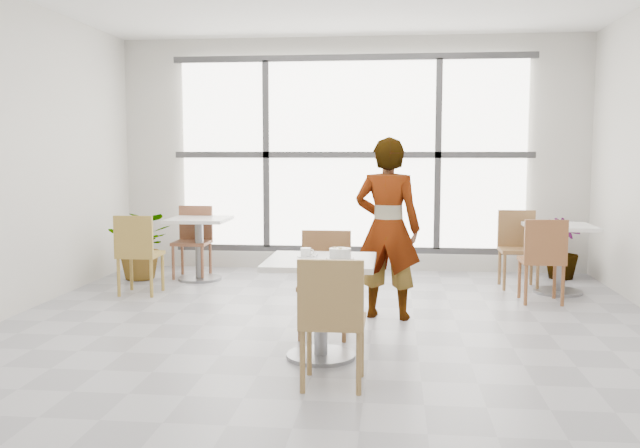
# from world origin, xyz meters

# --- Properties ---
(floor) EXTENTS (7.00, 7.00, 0.00)m
(floor) POSITION_xyz_m (0.00, 0.00, 0.00)
(floor) COLOR #9E9EA5
(floor) RESTS_ON ground
(wall_back) EXTENTS (6.00, 0.00, 6.00)m
(wall_back) POSITION_xyz_m (0.00, 3.50, 1.50)
(wall_back) COLOR silver
(wall_back) RESTS_ON ground
(wall_front) EXTENTS (6.00, 0.00, 6.00)m
(wall_front) POSITION_xyz_m (0.00, -3.50, 1.50)
(wall_front) COLOR silver
(wall_front) RESTS_ON ground
(window) EXTENTS (4.60, 0.07, 2.52)m
(window) POSITION_xyz_m (0.00, 3.44, 1.50)
(window) COLOR white
(window) RESTS_ON ground
(main_table) EXTENTS (0.80, 0.80, 0.75)m
(main_table) POSITION_xyz_m (0.02, -0.41, 0.52)
(main_table) COLOR white
(main_table) RESTS_ON ground
(chair_near) EXTENTS (0.42, 0.42, 0.87)m
(chair_near) POSITION_xyz_m (0.16, -1.08, 0.50)
(chair_near) COLOR #A37E48
(chair_near) RESTS_ON ground
(chair_far) EXTENTS (0.42, 0.42, 0.87)m
(chair_far) POSITION_xyz_m (-0.02, 0.29, 0.50)
(chair_far) COLOR brown
(chair_far) RESTS_ON ground
(oatmeal_bowl) EXTENTS (0.21, 0.21, 0.09)m
(oatmeal_bowl) POSITION_xyz_m (0.16, -0.40, 0.79)
(oatmeal_bowl) COLOR silver
(oatmeal_bowl) RESTS_ON main_table
(coffee_cup) EXTENTS (0.16, 0.13, 0.07)m
(coffee_cup) POSITION_xyz_m (-0.10, -0.31, 0.78)
(coffee_cup) COLOR white
(coffee_cup) RESTS_ON main_table
(person) EXTENTS (0.68, 0.51, 1.68)m
(person) POSITION_xyz_m (0.50, 0.90, 0.84)
(person) COLOR black
(person) RESTS_ON ground
(bg_table_left) EXTENTS (0.70, 0.70, 0.75)m
(bg_table_left) POSITION_xyz_m (-1.77, 2.58, 0.49)
(bg_table_left) COLOR white
(bg_table_left) RESTS_ON ground
(bg_table_right) EXTENTS (0.70, 0.70, 0.75)m
(bg_table_right) POSITION_xyz_m (2.35, 2.24, 0.49)
(bg_table_right) COLOR white
(bg_table_right) RESTS_ON ground
(bg_chair_left_near) EXTENTS (0.42, 0.42, 0.87)m
(bg_chair_left_near) POSITION_xyz_m (-2.18, 1.63, 0.50)
(bg_chair_left_near) COLOR #A48239
(bg_chair_left_near) RESTS_ON ground
(bg_chair_left_far) EXTENTS (0.42, 0.42, 0.87)m
(bg_chair_left_far) POSITION_xyz_m (-1.91, 2.80, 0.50)
(bg_chair_left_far) COLOR brown
(bg_chair_left_far) RESTS_ON ground
(bg_chair_right_near) EXTENTS (0.42, 0.42, 0.87)m
(bg_chair_right_near) POSITION_xyz_m (2.06, 1.67, 0.50)
(bg_chair_right_near) COLOR brown
(bg_chair_right_near) RESTS_ON ground
(bg_chair_right_far) EXTENTS (0.42, 0.42, 0.87)m
(bg_chair_right_far) POSITION_xyz_m (1.96, 2.57, 0.50)
(bg_chair_right_far) COLOR olive
(bg_chair_right_far) RESTS_ON ground
(plant_left) EXTENTS (0.82, 0.73, 0.82)m
(plant_left) POSITION_xyz_m (-2.47, 2.56, 0.41)
(plant_left) COLOR #547B45
(plant_left) RESTS_ON ground
(plant_right) EXTENTS (0.52, 0.52, 0.73)m
(plant_right) POSITION_xyz_m (2.59, 3.13, 0.37)
(plant_right) COLOR #4A7C39
(plant_right) RESTS_ON ground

